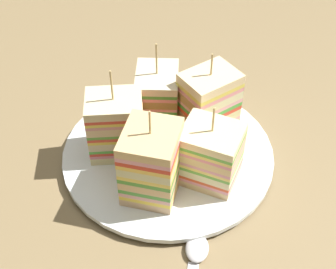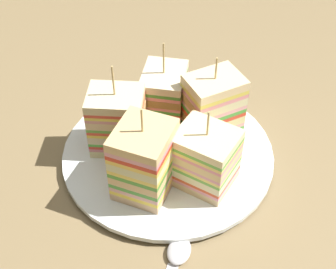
% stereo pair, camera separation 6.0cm
% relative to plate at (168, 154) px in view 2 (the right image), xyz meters
% --- Properties ---
extents(ground_plane, '(1.06, 0.91, 0.02)m').
position_rel_plate_xyz_m(ground_plane, '(0.00, 0.00, -0.02)').
color(ground_plane, olive).
extents(plate, '(0.27, 0.27, 0.01)m').
position_rel_plate_xyz_m(plate, '(0.00, 0.00, 0.00)').
color(plate, white).
rests_on(plate, ground_plane).
extents(sandwich_wedge_0, '(0.09, 0.09, 0.11)m').
position_rel_plate_xyz_m(sandwich_wedge_0, '(0.05, 0.04, 0.04)').
color(sandwich_wedge_0, '#E0B985').
rests_on(sandwich_wedge_0, plate).
extents(sandwich_wedge_1, '(0.07, 0.08, 0.12)m').
position_rel_plate_xyz_m(sandwich_wedge_1, '(-0.03, 0.06, 0.05)').
color(sandwich_wedge_1, beige).
rests_on(sandwich_wedge_1, plate).
extents(sandwich_wedge_2, '(0.08, 0.07, 0.12)m').
position_rel_plate_xyz_m(sandwich_wedge_2, '(-0.07, 0.00, 0.04)').
color(sandwich_wedge_2, beige).
rests_on(sandwich_wedge_2, plate).
extents(sandwich_wedge_3, '(0.06, 0.08, 0.13)m').
position_rel_plate_xyz_m(sandwich_wedge_3, '(-0.02, -0.06, 0.05)').
color(sandwich_wedge_3, beige).
rests_on(sandwich_wedge_3, plate).
extents(sandwich_wedge_4, '(0.09, 0.09, 0.12)m').
position_rel_plate_xyz_m(sandwich_wedge_4, '(0.06, -0.03, 0.05)').
color(sandwich_wedge_4, '#E2B486').
rests_on(sandwich_wedge_4, plate).
extents(chip_pile, '(0.05, 0.06, 0.02)m').
position_rel_plate_xyz_m(chip_pile, '(0.00, 0.02, 0.01)').
color(chip_pile, '#E3AF5D').
rests_on(chip_pile, plate).
extents(spoon, '(0.14, 0.07, 0.01)m').
position_rel_plate_xyz_m(spoon, '(0.16, -0.01, -0.00)').
color(spoon, silver).
rests_on(spoon, ground_plane).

